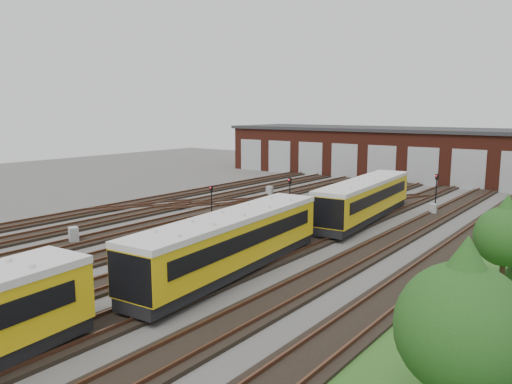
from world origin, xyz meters
The scene contains 15 objects.
ground centered at (0.00, 0.00, 0.00)m, with size 120.00×120.00×0.00m, color #413F3C.
track_network centered at (-0.17, 0.59, 0.11)m, with size 30.40×70.00×0.33m.
maintenance_shed centered at (-0.01, 39.97, 3.20)m, with size 51.00×12.50×6.35m.
metro_train centered at (6.00, -3.78, 1.85)m, with size 3.87×46.52×2.96m.
signal_mast_0 centered at (-3.14, 4.72, 1.86)m, with size 0.22×0.21×2.93m.
signal_mast_1 centered at (-0.45, 11.49, 1.94)m, with size 0.28×0.27×3.02m.
signal_mast_2 centered at (4.08, 24.56, 1.71)m, with size 0.26×0.24×2.63m.
signal_mast_3 centered at (8.73, 20.89, 1.98)m, with size 0.28×0.27×3.09m.
relay_cabinet_0 centered at (-6.28, -5.14, 0.55)m, with size 0.66×0.55×1.10m, color #A4A6A9.
relay_cabinet_1 centered at (-6.67, 17.25, 0.51)m, with size 0.62×0.51×1.03m, color #A4A6A9.
relay_cabinet_2 centered at (-1.19, 1.11, 0.43)m, with size 0.51×0.43×0.85m, color #A4A6A9.
relay_cabinet_3 centered at (1.80, 22.97, 0.48)m, with size 0.57×0.48×0.95m, color #A4A6A9.
relay_cabinet_4 centered at (9.42, 18.10, 0.47)m, with size 0.57×0.47×0.94m, color #A4A6A9.
tree_3 centered at (17.76, 2.37, 3.04)m, with size 2.86×2.86×4.73m.
tree_4 centered at (19.24, -10.56, 3.61)m, with size 3.39×3.39×5.62m.
Camera 1 is at (22.23, -23.05, 8.61)m, focal length 35.00 mm.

